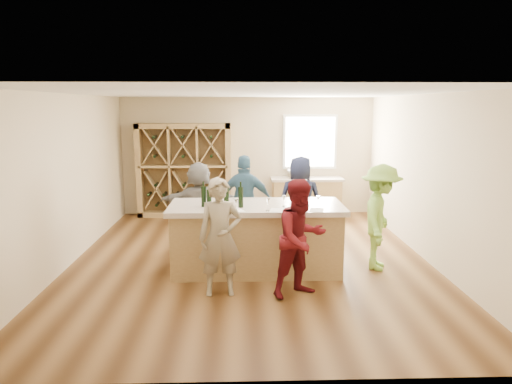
{
  "coord_description": "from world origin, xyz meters",
  "views": [
    {
      "loc": [
        -0.14,
        -7.46,
        2.6
      ],
      "look_at": [
        0.1,
        0.2,
        1.15
      ],
      "focal_mm": 32.0,
      "sensor_mm": 36.0,
      "label": 1
    }
  ],
  "objects_px": {
    "sink": "(298,174)",
    "tasting_counter_base": "(256,240)",
    "wine_bottle_c": "(219,196)",
    "person_far_right": "(300,201)",
    "wine_bottle_e": "(241,197)",
    "person_server": "(380,217)",
    "person_far_mid": "(245,202)",
    "person_far_left": "(199,204)",
    "wine_bottle_d": "(226,198)",
    "person_near_right": "(301,238)",
    "wine_bottle_a": "(204,197)",
    "person_near_left": "(220,237)",
    "wine_bottle_b": "(209,199)",
    "wine_rack": "(184,170)"
  },
  "relations": [
    {
      "from": "wine_bottle_a",
      "to": "person_near_left",
      "type": "relative_size",
      "value": 0.19
    },
    {
      "from": "wine_bottle_d",
      "to": "wine_bottle_a",
      "type": "bearing_deg",
      "value": 161.18
    },
    {
      "from": "person_far_right",
      "to": "wine_bottle_b",
      "type": "bearing_deg",
      "value": 50.91
    },
    {
      "from": "wine_rack",
      "to": "wine_bottle_b",
      "type": "relative_size",
      "value": 7.76
    },
    {
      "from": "wine_bottle_a",
      "to": "wine_bottle_e",
      "type": "bearing_deg",
      "value": -7.1
    },
    {
      "from": "person_near_left",
      "to": "person_near_right",
      "type": "relative_size",
      "value": 1.01
    },
    {
      "from": "wine_rack",
      "to": "wine_bottle_e",
      "type": "bearing_deg",
      "value": -71.24
    },
    {
      "from": "wine_bottle_b",
      "to": "wine_bottle_c",
      "type": "height_order",
      "value": "wine_bottle_c"
    },
    {
      "from": "person_near_right",
      "to": "person_far_left",
      "type": "distance_m",
      "value": 2.89
    },
    {
      "from": "wine_bottle_b",
      "to": "wine_bottle_e",
      "type": "bearing_deg",
      "value": 5.45
    },
    {
      "from": "tasting_counter_base",
      "to": "person_far_left",
      "type": "bearing_deg",
      "value": 126.18
    },
    {
      "from": "sink",
      "to": "person_far_right",
      "type": "height_order",
      "value": "person_far_right"
    },
    {
      "from": "wine_bottle_c",
      "to": "person_near_left",
      "type": "bearing_deg",
      "value": -86.13
    },
    {
      "from": "wine_bottle_a",
      "to": "person_near_left",
      "type": "distance_m",
      "value": 0.95
    },
    {
      "from": "wine_rack",
      "to": "wine_bottle_a",
      "type": "height_order",
      "value": "wine_rack"
    },
    {
      "from": "person_near_right",
      "to": "wine_bottle_d",
      "type": "bearing_deg",
      "value": 114.98
    },
    {
      "from": "wine_rack",
      "to": "tasting_counter_base",
      "type": "height_order",
      "value": "wine_rack"
    },
    {
      "from": "sink",
      "to": "wine_bottle_a",
      "type": "height_order",
      "value": "wine_bottle_a"
    },
    {
      "from": "person_far_mid",
      "to": "person_far_left",
      "type": "height_order",
      "value": "person_far_mid"
    },
    {
      "from": "wine_bottle_c",
      "to": "person_far_left",
      "type": "height_order",
      "value": "person_far_left"
    },
    {
      "from": "wine_bottle_d",
      "to": "person_far_right",
      "type": "relative_size",
      "value": 0.18
    },
    {
      "from": "wine_bottle_d",
      "to": "person_server",
      "type": "xyz_separation_m",
      "value": [
        2.44,
        0.27,
        -0.38
      ]
    },
    {
      "from": "tasting_counter_base",
      "to": "sink",
      "type": "bearing_deg",
      "value": 73.13
    },
    {
      "from": "person_far_mid",
      "to": "person_far_left",
      "type": "relative_size",
      "value": 1.08
    },
    {
      "from": "wine_bottle_c",
      "to": "person_far_right",
      "type": "xyz_separation_m",
      "value": [
        1.45,
        1.45,
        -0.4
      ]
    },
    {
      "from": "wine_rack",
      "to": "person_far_right",
      "type": "relative_size",
      "value": 1.3
    },
    {
      "from": "wine_bottle_d",
      "to": "person_near_right",
      "type": "distance_m",
      "value": 1.35
    },
    {
      "from": "wine_bottle_c",
      "to": "person_far_mid",
      "type": "distance_m",
      "value": 1.48
    },
    {
      "from": "wine_bottle_a",
      "to": "person_far_left",
      "type": "bearing_deg",
      "value": 98.05
    },
    {
      "from": "wine_bottle_b",
      "to": "wine_bottle_c",
      "type": "relative_size",
      "value": 0.85
    },
    {
      "from": "tasting_counter_base",
      "to": "wine_bottle_e",
      "type": "bearing_deg",
      "value": -141.51
    },
    {
      "from": "person_near_left",
      "to": "person_far_left",
      "type": "distance_m",
      "value": 2.38
    },
    {
      "from": "sink",
      "to": "wine_bottle_d",
      "type": "bearing_deg",
      "value": -111.86
    },
    {
      "from": "person_far_mid",
      "to": "person_far_right",
      "type": "height_order",
      "value": "person_far_mid"
    },
    {
      "from": "person_far_left",
      "to": "person_far_right",
      "type": "bearing_deg",
      "value": 175.02
    },
    {
      "from": "person_far_right",
      "to": "sink",
      "type": "bearing_deg",
      "value": -90.26
    },
    {
      "from": "person_far_mid",
      "to": "person_far_left",
      "type": "bearing_deg",
      "value": -3.56
    },
    {
      "from": "wine_rack",
      "to": "person_near_right",
      "type": "bearing_deg",
      "value": -65.51
    },
    {
      "from": "wine_bottle_c",
      "to": "wine_bottle_d",
      "type": "xyz_separation_m",
      "value": [
        0.12,
        -0.14,
        -0.01
      ]
    },
    {
      "from": "person_server",
      "to": "person_far_right",
      "type": "relative_size",
      "value": 1.01
    },
    {
      "from": "wine_rack",
      "to": "wine_bottle_c",
      "type": "xyz_separation_m",
      "value": [
        1.0,
        -3.86,
        0.15
      ]
    },
    {
      "from": "wine_bottle_e",
      "to": "person_server",
      "type": "relative_size",
      "value": 0.19
    },
    {
      "from": "sink",
      "to": "wine_bottle_c",
      "type": "bearing_deg",
      "value": -114.16
    },
    {
      "from": "sink",
      "to": "person_far_mid",
      "type": "distance_m",
      "value": 2.74
    },
    {
      "from": "sink",
      "to": "tasting_counter_base",
      "type": "height_order",
      "value": "sink"
    },
    {
      "from": "wine_rack",
      "to": "wine_bottle_b",
      "type": "height_order",
      "value": "wine_rack"
    },
    {
      "from": "person_near_right",
      "to": "sink",
      "type": "bearing_deg",
      "value": 54.42
    },
    {
      "from": "person_near_left",
      "to": "person_near_right",
      "type": "distance_m",
      "value": 1.11
    },
    {
      "from": "person_far_mid",
      "to": "wine_bottle_e",
      "type": "bearing_deg",
      "value": 92.64
    },
    {
      "from": "person_far_left",
      "to": "person_server",
      "type": "bearing_deg",
      "value": 152.2
    }
  ]
}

